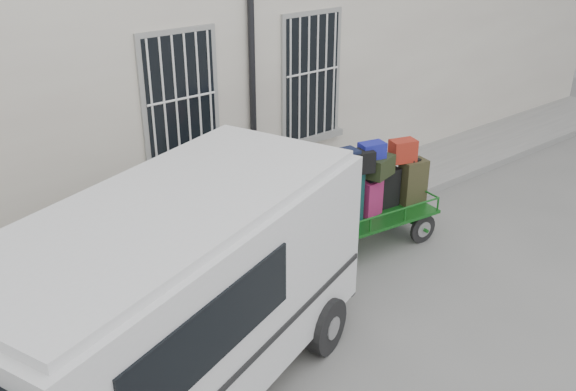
# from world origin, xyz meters

# --- Properties ---
(ground) EXTENTS (80.00, 80.00, 0.00)m
(ground) POSITION_xyz_m (0.00, 0.00, 0.00)
(ground) COLOR slate
(ground) RESTS_ON ground
(building) EXTENTS (24.00, 5.15, 6.00)m
(building) POSITION_xyz_m (0.00, 5.50, 3.00)
(building) COLOR beige
(building) RESTS_ON ground
(sidewalk) EXTENTS (24.00, 1.70, 0.15)m
(sidewalk) POSITION_xyz_m (0.00, 2.20, 0.07)
(sidewalk) COLOR gray
(sidewalk) RESTS_ON ground
(luggage_cart) EXTENTS (2.62, 1.26, 1.79)m
(luggage_cart) POSITION_xyz_m (1.56, 0.73, 0.96)
(luggage_cart) COLOR black
(luggage_cart) RESTS_ON ground
(van) EXTENTS (5.23, 3.55, 2.45)m
(van) POSITION_xyz_m (-2.54, -0.43, 1.40)
(van) COLOR silver
(van) RESTS_ON ground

